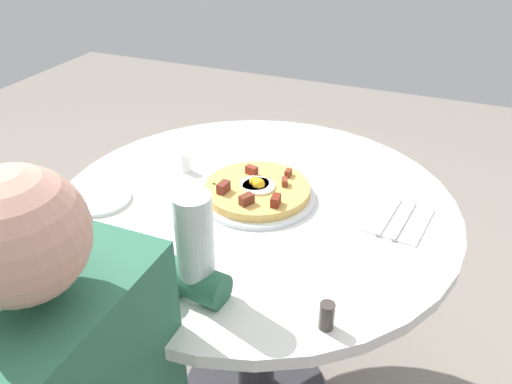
{
  "coord_description": "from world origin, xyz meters",
  "views": [
    {
      "loc": [
        1.01,
        0.42,
        1.43
      ],
      "look_at": [
        -0.01,
        0.0,
        0.76
      ],
      "focal_mm": 35.85,
      "sensor_mm": 36.0,
      "label": 1
    }
  ],
  "objects_px": {
    "dining_table": "(255,255)",
    "breakfast_pizza": "(257,189)",
    "water_bottle": "(195,247)",
    "pepper_shaker": "(327,316)",
    "bread_plate": "(99,199)",
    "knife": "(389,216)",
    "fork": "(404,220)",
    "salt_shaker": "(186,163)",
    "pizza_plate": "(257,195)",
    "water_glass": "(131,260)"
  },
  "relations": [
    {
      "from": "dining_table",
      "to": "breakfast_pizza",
      "type": "bearing_deg",
      "value": 178.95
    },
    {
      "from": "water_bottle",
      "to": "pepper_shaker",
      "type": "bearing_deg",
      "value": 91.55
    },
    {
      "from": "bread_plate",
      "to": "dining_table",
      "type": "bearing_deg",
      "value": 112.95
    },
    {
      "from": "knife",
      "to": "bread_plate",
      "type": "bearing_deg",
      "value": 113.79
    },
    {
      "from": "breakfast_pizza",
      "to": "fork",
      "type": "xyz_separation_m",
      "value": [
        -0.03,
        0.36,
        -0.02
      ]
    },
    {
      "from": "breakfast_pizza",
      "to": "water_bottle",
      "type": "relative_size",
      "value": 1.2
    },
    {
      "from": "salt_shaker",
      "to": "pepper_shaker",
      "type": "relative_size",
      "value": 0.94
    },
    {
      "from": "pizza_plate",
      "to": "fork",
      "type": "bearing_deg",
      "value": 94.76
    },
    {
      "from": "dining_table",
      "to": "pepper_shaker",
      "type": "distance_m",
      "value": 0.49
    },
    {
      "from": "dining_table",
      "to": "bread_plate",
      "type": "distance_m",
      "value": 0.43
    },
    {
      "from": "pizza_plate",
      "to": "dining_table",
      "type": "bearing_deg",
      "value": -0.22
    },
    {
      "from": "breakfast_pizza",
      "to": "bread_plate",
      "type": "distance_m",
      "value": 0.4
    },
    {
      "from": "salt_shaker",
      "to": "dining_table",
      "type": "bearing_deg",
      "value": 73.97
    },
    {
      "from": "water_bottle",
      "to": "dining_table",
      "type": "bearing_deg",
      "value": -175.37
    },
    {
      "from": "pizza_plate",
      "to": "pepper_shaker",
      "type": "bearing_deg",
      "value": 38.01
    },
    {
      "from": "salt_shaker",
      "to": "fork",
      "type": "bearing_deg",
      "value": 87.88
    },
    {
      "from": "pizza_plate",
      "to": "water_bottle",
      "type": "xyz_separation_m",
      "value": [
        0.37,
        0.03,
        0.11
      ]
    },
    {
      "from": "knife",
      "to": "breakfast_pizza",
      "type": "bearing_deg",
      "value": 103.71
    },
    {
      "from": "fork",
      "to": "knife",
      "type": "relative_size",
      "value": 1.0
    },
    {
      "from": "pizza_plate",
      "to": "breakfast_pizza",
      "type": "bearing_deg",
      "value": 7.53
    },
    {
      "from": "fork",
      "to": "water_bottle",
      "type": "relative_size",
      "value": 0.8
    },
    {
      "from": "fork",
      "to": "bread_plate",
      "type": "bearing_deg",
      "value": 112.68
    },
    {
      "from": "bread_plate",
      "to": "pepper_shaker",
      "type": "height_order",
      "value": "pepper_shaker"
    },
    {
      "from": "fork",
      "to": "water_glass",
      "type": "bearing_deg",
      "value": 140.18
    },
    {
      "from": "breakfast_pizza",
      "to": "water_glass",
      "type": "bearing_deg",
      "value": -14.22
    },
    {
      "from": "water_bottle",
      "to": "pepper_shaker",
      "type": "xyz_separation_m",
      "value": [
        -0.01,
        0.26,
        -0.08
      ]
    },
    {
      "from": "pizza_plate",
      "to": "bread_plate",
      "type": "bearing_deg",
      "value": -65.07
    },
    {
      "from": "breakfast_pizza",
      "to": "salt_shaker",
      "type": "bearing_deg",
      "value": -102.91
    },
    {
      "from": "breakfast_pizza",
      "to": "water_glass",
      "type": "xyz_separation_m",
      "value": [
        0.4,
        -0.1,
        0.04
      ]
    },
    {
      "from": "pizza_plate",
      "to": "fork",
      "type": "xyz_separation_m",
      "value": [
        -0.03,
        0.36,
        0.0
      ]
    },
    {
      "from": "dining_table",
      "to": "water_bottle",
      "type": "height_order",
      "value": "water_bottle"
    },
    {
      "from": "dining_table",
      "to": "salt_shaker",
      "type": "bearing_deg",
      "value": -106.03
    },
    {
      "from": "salt_shaker",
      "to": "water_glass",
      "type": "bearing_deg",
      "value": 16.52
    },
    {
      "from": "bread_plate",
      "to": "fork",
      "type": "height_order",
      "value": "bread_plate"
    },
    {
      "from": "bread_plate",
      "to": "water_bottle",
      "type": "height_order",
      "value": "water_bottle"
    },
    {
      "from": "breakfast_pizza",
      "to": "pepper_shaker",
      "type": "xyz_separation_m",
      "value": [
        0.36,
        0.28,
        0.0
      ]
    },
    {
      "from": "water_glass",
      "to": "salt_shaker",
      "type": "distance_m",
      "value": 0.47
    },
    {
      "from": "water_glass",
      "to": "salt_shaker",
      "type": "relative_size",
      "value": 2.4
    },
    {
      "from": "breakfast_pizza",
      "to": "dining_table",
      "type": "bearing_deg",
      "value": -1.05
    },
    {
      "from": "fork",
      "to": "knife",
      "type": "xyz_separation_m",
      "value": [
        -0.0,
        -0.04,
        0.0
      ]
    },
    {
      "from": "dining_table",
      "to": "bread_plate",
      "type": "height_order",
      "value": "bread_plate"
    },
    {
      "from": "knife",
      "to": "salt_shaker",
      "type": "relative_size",
      "value": 3.46
    },
    {
      "from": "knife",
      "to": "water_bottle",
      "type": "relative_size",
      "value": 0.8
    },
    {
      "from": "pizza_plate",
      "to": "knife",
      "type": "relative_size",
      "value": 1.66
    },
    {
      "from": "pizza_plate",
      "to": "breakfast_pizza",
      "type": "relative_size",
      "value": 1.11
    },
    {
      "from": "bread_plate",
      "to": "water_bottle",
      "type": "bearing_deg",
      "value": 62.55
    },
    {
      "from": "dining_table",
      "to": "fork",
      "type": "distance_m",
      "value": 0.41
    },
    {
      "from": "dining_table",
      "to": "knife",
      "type": "distance_m",
      "value": 0.38
    },
    {
      "from": "fork",
      "to": "water_bottle",
      "type": "bearing_deg",
      "value": 147.53
    },
    {
      "from": "bread_plate",
      "to": "breakfast_pizza",
      "type": "bearing_deg",
      "value": 114.73
    }
  ]
}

